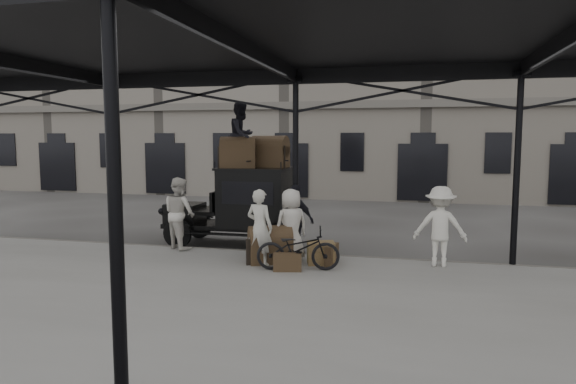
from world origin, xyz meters
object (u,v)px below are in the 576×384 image
at_px(taxi, 245,203).
at_px(steamer_trunk_roof_near, 238,155).
at_px(porter_official, 296,220).
at_px(porter_left, 260,227).
at_px(steamer_trunk_platform, 270,247).
at_px(bicycle, 298,248).

bearing_deg(taxi, steamer_trunk_roof_near, -108.07).
relative_size(taxi, porter_official, 2.13).
xyz_separation_m(porter_left, porter_official, (0.56, 1.13, 0.00)).
bearing_deg(steamer_trunk_platform, bicycle, -59.40).
distance_m(porter_official, steamer_trunk_platform, 1.06).
height_order(porter_official, steamer_trunk_platform, porter_official).
distance_m(porter_left, porter_official, 1.26).
bearing_deg(porter_left, porter_official, -102.52).
bearing_deg(steamer_trunk_platform, porter_official, 38.69).
bearing_deg(porter_left, steamer_trunk_platform, -104.64).
bearing_deg(porter_official, steamer_trunk_platform, 85.68).
relative_size(bicycle, steamer_trunk_platform, 1.85).
relative_size(steamer_trunk_roof_near, steamer_trunk_platform, 0.98).
distance_m(bicycle, steamer_trunk_roof_near, 3.84).
height_order(porter_official, steamer_trunk_roof_near, steamer_trunk_roof_near).
xyz_separation_m(taxi, steamer_trunk_roof_near, (-0.08, -0.25, 1.32)).
distance_m(taxi, bicycle, 3.53).
bearing_deg(porter_official, taxi, -17.46).
distance_m(taxi, porter_left, 2.82).
height_order(porter_official, bicycle, porter_official).
bearing_deg(steamer_trunk_platform, porter_left, -144.19).
relative_size(porter_left, porter_official, 0.99).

